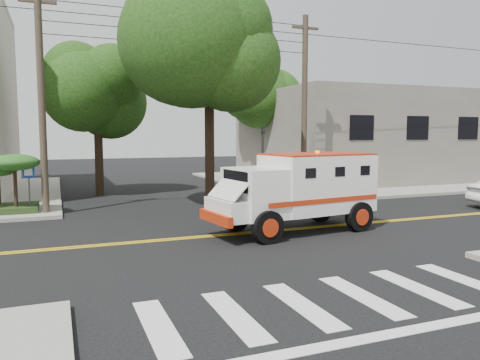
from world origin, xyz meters
name	(u,v)px	position (x,y,z in m)	size (l,w,h in m)	color
ground	(227,235)	(0.00, 0.00, 0.00)	(100.00, 100.00, 0.00)	black
sidewalk_ne	(342,180)	(13.50, 13.50, 0.07)	(17.00, 17.00, 0.15)	gray
building_right	(357,136)	(15.00, 14.00, 3.15)	(14.00, 12.00, 6.00)	#6C645C
utility_pole_left	(42,103)	(-5.60, 6.00, 4.50)	(0.28, 0.28, 9.00)	#382D23
utility_pole_right	(304,109)	(6.30, 6.20, 4.50)	(0.28, 0.28, 9.00)	#382D23
tree_main	(220,47)	(1.94, 6.21, 7.20)	(6.08, 5.70, 9.85)	black
tree_left	(104,88)	(-2.68, 11.79, 5.73)	(4.48, 4.20, 7.70)	black
tree_right	(269,93)	(8.84, 15.77, 6.09)	(4.80, 4.50, 8.20)	black
traffic_signal	(263,157)	(3.80, 5.60, 2.23)	(0.15, 0.18, 3.60)	#3F3F42
accessibility_sign	(29,182)	(-6.20, 6.17, 1.37)	(0.45, 0.10, 2.02)	#3F3F42
armored_truck	(299,187)	(2.49, -0.34, 1.50)	(6.03, 2.98, 2.64)	white
pedestrian_a	(338,178)	(7.84, 5.50, 1.11)	(0.70, 0.46, 1.92)	gray
pedestrian_b	(301,182)	(6.25, 6.37, 0.91)	(0.74, 0.58, 1.52)	gray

